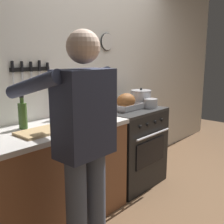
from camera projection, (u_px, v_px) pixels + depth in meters
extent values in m
plane|color=brown|center=(197.00, 221.00, 2.54)|extent=(8.00, 8.00, 0.00)
cube|color=white|center=(92.00, 73.00, 3.15)|extent=(6.00, 0.10, 2.60)
cube|color=black|center=(30.00, 69.00, 2.48)|extent=(0.40, 0.02, 0.04)
cube|color=silver|center=(14.00, 84.00, 2.36)|extent=(0.01, 0.00, 0.20)
cube|color=black|center=(12.00, 67.00, 2.33)|extent=(0.02, 0.02, 0.10)
cube|color=silver|center=(23.00, 82.00, 2.43)|extent=(0.02, 0.00, 0.18)
cube|color=black|center=(22.00, 67.00, 2.40)|extent=(0.02, 0.02, 0.09)
cube|color=silver|center=(32.00, 82.00, 2.49)|extent=(0.02, 0.00, 0.19)
cube|color=black|center=(31.00, 67.00, 2.46)|extent=(0.02, 0.02, 0.09)
cube|color=silver|center=(40.00, 80.00, 2.56)|extent=(0.02, 0.00, 0.16)
cube|color=black|center=(39.00, 66.00, 2.53)|extent=(0.02, 0.02, 0.10)
cube|color=silver|center=(48.00, 81.00, 2.62)|extent=(0.02, 0.00, 0.20)
cube|color=black|center=(48.00, 67.00, 2.60)|extent=(0.02, 0.02, 0.08)
cylinder|color=white|center=(107.00, 42.00, 3.16)|extent=(0.19, 0.02, 0.19)
torus|color=black|center=(107.00, 42.00, 3.16)|extent=(0.20, 0.02, 0.20)
cube|color=brown|center=(19.00, 192.00, 2.21)|extent=(2.00, 0.62, 0.86)
cube|color=silver|center=(15.00, 138.00, 2.12)|extent=(2.03, 0.65, 0.04)
cube|color=black|center=(128.00, 147.00, 3.25)|extent=(0.76, 0.62, 0.87)
cube|color=black|center=(151.00, 152.00, 3.05)|extent=(0.53, 0.01, 0.28)
cube|color=#2D2D2D|center=(129.00, 110.00, 3.16)|extent=(0.76, 0.62, 0.03)
cylinder|color=black|center=(141.00, 127.00, 2.82)|extent=(0.04, 0.02, 0.04)
cylinder|color=black|center=(148.00, 125.00, 2.92)|extent=(0.04, 0.02, 0.04)
cylinder|color=black|center=(156.00, 122.00, 3.03)|extent=(0.04, 0.02, 0.04)
cylinder|color=black|center=(162.00, 120.00, 3.13)|extent=(0.04, 0.02, 0.04)
cylinder|color=silver|center=(153.00, 134.00, 2.99)|extent=(0.61, 0.02, 0.02)
cylinder|color=#4C566B|center=(77.00, 220.00, 1.83)|extent=(0.14, 0.14, 0.86)
cylinder|color=#4C566B|center=(96.00, 209.00, 1.97)|extent=(0.14, 0.14, 0.86)
cube|color=#2D3347|center=(85.00, 113.00, 1.76)|extent=(0.38, 0.22, 0.56)
sphere|color=beige|center=(83.00, 47.00, 1.67)|extent=(0.21, 0.21, 0.21)
cylinder|color=#2D3347|center=(33.00, 85.00, 1.72)|extent=(0.09, 0.55, 0.22)
cylinder|color=#2D3347|center=(82.00, 81.00, 2.03)|extent=(0.09, 0.55, 0.22)
cube|color=#B7B7BC|center=(126.00, 109.00, 3.12)|extent=(0.34, 0.25, 0.01)
cube|color=#B7B7BC|center=(135.00, 107.00, 3.03)|extent=(0.34, 0.01, 0.05)
cube|color=#B7B7BC|center=(118.00, 105.00, 3.19)|extent=(0.34, 0.01, 0.05)
cube|color=#B7B7BC|center=(116.00, 108.00, 2.99)|extent=(0.01, 0.25, 0.05)
cube|color=#B7B7BC|center=(135.00, 104.00, 3.24)|extent=(0.01, 0.25, 0.05)
ellipsoid|color=brown|center=(126.00, 101.00, 3.10)|extent=(0.25, 0.18, 0.17)
cylinder|color=#B7B7BC|center=(141.00, 98.00, 3.36)|extent=(0.24, 0.24, 0.17)
cylinder|color=#B2B2B7|center=(141.00, 91.00, 3.34)|extent=(0.25, 0.25, 0.01)
sphere|color=black|center=(141.00, 89.00, 3.34)|extent=(0.03, 0.03, 0.03)
cylinder|color=#B7B7BC|center=(151.00, 103.00, 3.21)|extent=(0.15, 0.15, 0.10)
cube|color=tan|center=(41.00, 132.00, 2.18)|extent=(0.36, 0.24, 0.02)
cylinder|color=#47141E|center=(64.00, 105.00, 2.67)|extent=(0.07, 0.07, 0.26)
cylinder|color=#47141E|center=(64.00, 89.00, 2.64)|extent=(0.03, 0.03, 0.06)
cylinder|color=maroon|center=(64.00, 85.00, 2.63)|extent=(0.04, 0.04, 0.01)
cylinder|color=red|center=(90.00, 107.00, 2.81)|extent=(0.04, 0.04, 0.16)
cylinder|color=red|center=(90.00, 98.00, 2.79)|extent=(0.02, 0.02, 0.04)
cylinder|color=#197219|center=(90.00, 96.00, 2.78)|extent=(0.02, 0.02, 0.01)
cylinder|color=#385623|center=(23.00, 116.00, 2.29)|extent=(0.07, 0.07, 0.22)
cylinder|color=#385623|center=(22.00, 100.00, 2.26)|extent=(0.03, 0.03, 0.05)
cylinder|color=black|center=(21.00, 97.00, 2.26)|extent=(0.04, 0.04, 0.01)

